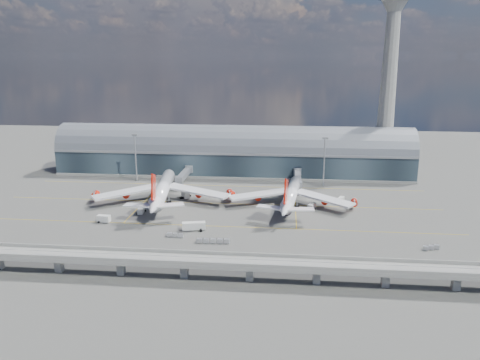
# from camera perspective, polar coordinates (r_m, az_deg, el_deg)

# --- Properties ---
(ground) EXTENTS (500.00, 500.00, 0.00)m
(ground) POSITION_cam_1_polar(r_m,az_deg,el_deg) (197.27, -3.39, -4.60)
(ground) COLOR #474744
(ground) RESTS_ON ground
(taxi_lines) EXTENTS (200.00, 80.12, 0.01)m
(taxi_lines) POSITION_cam_1_polar(r_m,az_deg,el_deg) (217.99, -2.49, -2.67)
(taxi_lines) COLOR gold
(taxi_lines) RESTS_ON ground
(terminal) EXTENTS (200.00, 30.00, 28.00)m
(terminal) POSITION_cam_1_polar(r_m,az_deg,el_deg) (268.86, -0.86, 3.20)
(terminal) COLOR #1C262F
(terminal) RESTS_ON ground
(control_tower) EXTENTS (19.00, 19.00, 103.00)m
(control_tower) POSITION_cam_1_polar(r_m,az_deg,el_deg) (272.68, 17.65, 11.24)
(control_tower) COLOR gray
(control_tower) RESTS_ON ground
(guideway) EXTENTS (220.00, 8.50, 7.20)m
(guideway) POSITION_cam_1_polar(r_m,az_deg,el_deg) (145.16, -6.83, -9.80)
(guideway) COLOR gray
(guideway) RESTS_ON ground
(floodlight_mast_left) EXTENTS (3.00, 0.70, 25.70)m
(floodlight_mast_left) POSITION_cam_1_polar(r_m,az_deg,el_deg) (256.93, -12.61, 2.82)
(floodlight_mast_left) COLOR gray
(floodlight_mast_left) RESTS_ON ground
(floodlight_mast_right) EXTENTS (3.00, 0.70, 25.70)m
(floodlight_mast_right) POSITION_cam_1_polar(r_m,az_deg,el_deg) (245.09, 10.23, 2.37)
(floodlight_mast_right) COLOR gray
(floodlight_mast_right) RESTS_ON ground
(airliner_left) EXTENTS (65.32, 68.71, 20.95)m
(airliner_left) POSITION_cam_1_polar(r_m,az_deg,el_deg) (218.24, -9.47, -1.21)
(airliner_left) COLOR white
(airliner_left) RESTS_ON ground
(airliner_right) EXTENTS (58.75, 61.43, 19.48)m
(airliner_right) POSITION_cam_1_polar(r_m,az_deg,el_deg) (211.48, 6.24, -1.88)
(airliner_right) COLOR white
(airliner_right) RESTS_ON ground
(jet_bridge_left) EXTENTS (4.40, 28.00, 7.25)m
(jet_bridge_left) POSITION_cam_1_polar(r_m,az_deg,el_deg) (249.99, -6.74, 0.76)
(jet_bridge_left) COLOR gray
(jet_bridge_left) RESTS_ON ground
(jet_bridge_right) EXTENTS (4.40, 32.00, 7.25)m
(jet_bridge_right) POSITION_cam_1_polar(r_m,az_deg,el_deg) (242.58, 7.05, 0.31)
(jet_bridge_right) COLOR gray
(jet_bridge_right) RESTS_ON ground
(service_truck_0) EXTENTS (3.00, 6.90, 2.77)m
(service_truck_0) POSITION_cam_1_polar(r_m,az_deg,el_deg) (206.47, -11.96, -3.59)
(service_truck_0) COLOR silver
(service_truck_0) RESTS_ON ground
(service_truck_1) EXTENTS (5.36, 2.94, 3.00)m
(service_truck_1) POSITION_cam_1_polar(r_m,az_deg,el_deg) (198.86, -16.28, -4.57)
(service_truck_1) COLOR silver
(service_truck_1) RESTS_ON ground
(service_truck_2) EXTENTS (9.32, 4.49, 3.25)m
(service_truck_2) POSITION_cam_1_polar(r_m,az_deg,el_deg) (183.48, -5.65, -5.61)
(service_truck_2) COLOR silver
(service_truck_2) RESTS_ON ground
(service_truck_3) EXTENTS (3.92, 5.47, 2.47)m
(service_truck_3) POSITION_cam_1_polar(r_m,az_deg,el_deg) (209.93, 8.74, -3.17)
(service_truck_3) COLOR silver
(service_truck_3) RESTS_ON ground
(service_truck_4) EXTENTS (3.48, 4.77, 2.51)m
(service_truck_4) POSITION_cam_1_polar(r_m,az_deg,el_deg) (221.56, 12.22, -2.38)
(service_truck_4) COLOR silver
(service_truck_4) RESTS_ON ground
(service_truck_5) EXTENTS (5.25, 6.98, 3.17)m
(service_truck_5) POSITION_cam_1_polar(r_m,az_deg,el_deg) (225.11, -6.67, -1.76)
(service_truck_5) COLOR silver
(service_truck_5) RESTS_ON ground
(cargo_train_0) EXTENTS (6.59, 2.03, 1.45)m
(cargo_train_0) POSITION_cam_1_polar(r_m,az_deg,el_deg) (177.86, -7.91, -6.68)
(cargo_train_0) COLOR gray
(cargo_train_0) RESTS_ON ground
(cargo_train_1) EXTENTS (12.23, 2.16, 1.62)m
(cargo_train_1) POSITION_cam_1_polar(r_m,az_deg,el_deg) (170.87, -3.30, -7.44)
(cargo_train_1) COLOR gray
(cargo_train_1) RESTS_ON ground
(cargo_train_2) EXTENTS (6.63, 3.57, 1.47)m
(cargo_train_2) POSITION_cam_1_polar(r_m,az_deg,el_deg) (178.31, 22.26, -7.64)
(cargo_train_2) COLOR gray
(cargo_train_2) RESTS_ON ground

